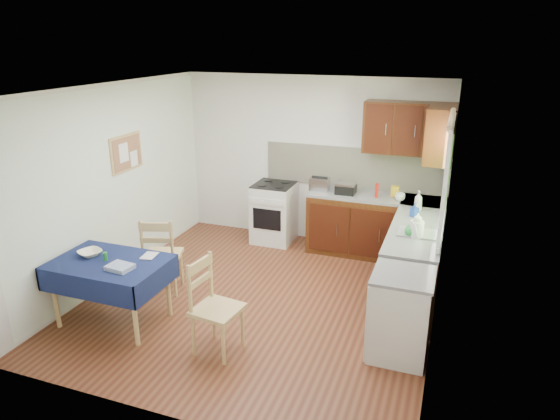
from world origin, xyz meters
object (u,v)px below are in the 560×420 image
(sandwich_press, at_px, (346,188))
(dish_rack, at_px, (417,232))
(toaster, at_px, (320,184))
(chair_far, at_px, (161,253))
(chair_near, at_px, (213,304))
(kettle, at_px, (417,228))
(dining_table, at_px, (110,270))

(sandwich_press, bearing_deg, dish_rack, -59.14)
(toaster, bearing_deg, dish_rack, -28.16)
(toaster, bearing_deg, chair_far, -113.73)
(toaster, distance_m, sandwich_press, 0.40)
(chair_far, relative_size, dish_rack, 2.31)
(toaster, height_order, dish_rack, toaster)
(toaster, bearing_deg, chair_near, -83.66)
(chair_near, bearing_deg, sandwich_press, -6.02)
(sandwich_press, height_order, kettle, kettle)
(dish_rack, xyz_separation_m, kettle, (-0.00, -0.10, 0.09))
(chair_near, bearing_deg, kettle, -42.51)
(toaster, relative_size, dish_rack, 0.64)
(chair_far, xyz_separation_m, sandwich_press, (1.82, 1.97, 0.45))
(dish_rack, distance_m, kettle, 0.14)
(dish_rack, bearing_deg, chair_near, -139.67)
(dining_table, height_order, sandwich_press, sandwich_press)
(dining_table, distance_m, toaster, 3.21)
(chair_far, height_order, dish_rack, dish_rack)
(chair_far, bearing_deg, dish_rack, 176.37)
(chair_near, height_order, dish_rack, dish_rack)
(dining_table, xyz_separation_m, dish_rack, (3.07, 1.51, 0.29))
(dining_table, relative_size, kettle, 4.75)
(toaster, bearing_deg, dining_table, -107.61)
(dining_table, xyz_separation_m, chair_far, (0.14, 0.78, -0.11))
(kettle, bearing_deg, sandwich_press, 129.44)
(kettle, bearing_deg, chair_near, -139.82)
(chair_far, bearing_deg, toaster, -143.27)
(chair_near, bearing_deg, dish_rack, -40.66)
(sandwich_press, bearing_deg, chair_near, -114.29)
(chair_far, bearing_deg, chair_near, 125.12)
(toaster, height_order, sandwich_press, toaster)
(chair_near, bearing_deg, toaster, 1.74)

